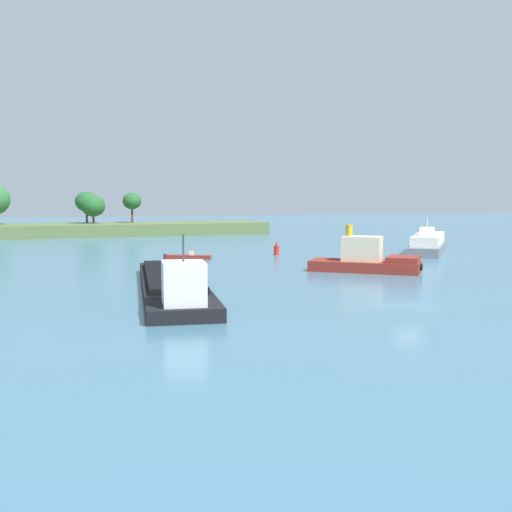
{
  "coord_description": "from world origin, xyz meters",
  "views": [
    {
      "loc": [
        -25.78,
        -39.0,
        8.03
      ],
      "look_at": [
        -1.99,
        27.56,
        1.2
      ],
      "focal_mm": 44.28,
      "sensor_mm": 36.0,
      "label": 1
    }
  ],
  "objects_px": {
    "small_motorboat": "(188,257)",
    "white_riverboat": "(428,243)",
    "tugboat": "(367,260)",
    "channel_buoy_red": "(277,249)",
    "cargo_barge": "(173,283)"
  },
  "relations": [
    {
      "from": "small_motorboat",
      "to": "white_riverboat",
      "type": "height_order",
      "value": "white_riverboat"
    },
    {
      "from": "small_motorboat",
      "to": "tugboat",
      "type": "distance_m",
      "value": 24.23
    },
    {
      "from": "tugboat",
      "to": "channel_buoy_red",
      "type": "bearing_deg",
      "value": 95.88
    },
    {
      "from": "tugboat",
      "to": "channel_buoy_red",
      "type": "xyz_separation_m",
      "value": [
        -2.12,
        20.59,
        -0.42
      ]
    },
    {
      "from": "tugboat",
      "to": "white_riverboat",
      "type": "bearing_deg",
      "value": 41.57
    },
    {
      "from": "cargo_barge",
      "to": "channel_buoy_red",
      "type": "bearing_deg",
      "value": 54.15
    },
    {
      "from": "small_motorboat",
      "to": "white_riverboat",
      "type": "bearing_deg",
      "value": -2.6
    },
    {
      "from": "tugboat",
      "to": "cargo_barge",
      "type": "xyz_separation_m",
      "value": [
        -22.37,
        -7.43,
        -0.4
      ]
    },
    {
      "from": "small_motorboat",
      "to": "tugboat",
      "type": "xyz_separation_m",
      "value": [
        14.69,
        -19.24,
        0.97
      ]
    },
    {
      "from": "small_motorboat",
      "to": "channel_buoy_red",
      "type": "xyz_separation_m",
      "value": [
        12.57,
        1.35,
        0.55
      ]
    },
    {
      "from": "cargo_barge",
      "to": "channel_buoy_red",
      "type": "relative_size",
      "value": 15.25
    },
    {
      "from": "white_riverboat",
      "to": "cargo_barge",
      "type": "bearing_deg",
      "value": -149.31
    },
    {
      "from": "cargo_barge",
      "to": "tugboat",
      "type": "bearing_deg",
      "value": 18.38
    },
    {
      "from": "white_riverboat",
      "to": "small_motorboat",
      "type": "bearing_deg",
      "value": 177.4
    },
    {
      "from": "white_riverboat",
      "to": "channel_buoy_red",
      "type": "bearing_deg",
      "value": 172.45
    }
  ]
}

